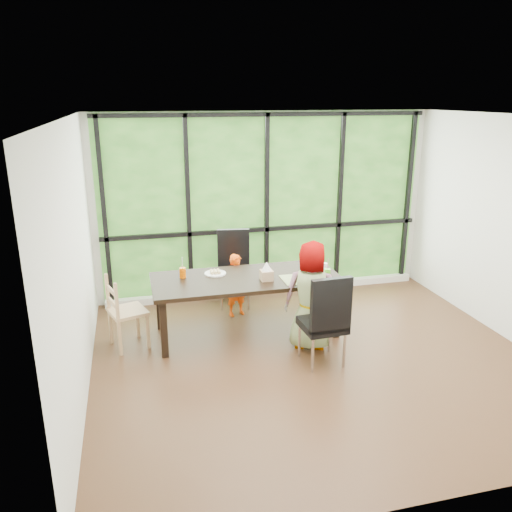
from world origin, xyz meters
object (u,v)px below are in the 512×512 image
chair_interior_leather (323,318)px  plate_near (303,278)px  white_mug (325,266)px  tissue_box (267,275)px  dining_table (246,305)px  child_older (313,295)px  green_cup (327,274)px  child_toddler (237,285)px  orange_cup (183,273)px  chair_end_beech (128,311)px  plate_far (215,273)px  chair_window_leather (234,269)px

chair_interior_leather → plate_near: 0.75m
plate_near → white_mug: (0.41, 0.30, 0.03)m
white_mug → tissue_box: (-0.85, -0.23, 0.03)m
dining_table → child_older: bearing=-38.6°
green_cup → white_mug: 0.39m
dining_table → white_mug: 1.15m
child_toddler → orange_cup: orange_cup is taller
plate_near → orange_cup: (-1.42, 0.41, 0.06)m
dining_table → orange_cup: 0.90m
plate_near → white_mug: white_mug is taller
chair_interior_leather → plate_near: chair_interior_leather is taller
child_toddler → plate_near: bearing=-67.5°
chair_interior_leather → child_older: (0.03, 0.40, 0.12)m
chair_end_beech → plate_far: bearing=-96.5°
child_toddler → plate_near: 1.09m
chair_end_beech → chair_window_leather: bearing=-75.7°
orange_cup → tissue_box: orange_cup is taller
plate_near → chair_window_leather: bearing=118.2°
child_older → green_cup: bearing=-114.3°
white_mug → orange_cup: bearing=176.7°
tissue_box → chair_interior_leather: bearing=-61.3°
dining_table → white_mug: bearing=4.0°
white_mug → tissue_box: bearing=-164.9°
chair_end_beech → child_toddler: bearing=-85.6°
child_older → green_cup: 0.40m
child_toddler → plate_near: child_toddler is taller
child_toddler → white_mug: 1.23m
plate_near → orange_cup: size_ratio=1.90×
green_cup → child_older: bearing=-136.5°
dining_table → white_mug: white_mug is taller
chair_window_leather → plate_near: 1.33m
plate_far → plate_near: (1.01, -0.44, -0.00)m
chair_window_leather → child_toddler: chair_window_leather is taller
orange_cup → child_toddler: bearing=27.9°
orange_cup → white_mug: (1.83, -0.11, -0.03)m
child_older → tissue_box: child_older is taller
child_older → green_cup: size_ratio=10.25×
orange_cup → tissue_box: size_ratio=0.87×
white_mug → chair_interior_leather: bearing=-112.2°
chair_end_beech → plate_near: size_ratio=3.74×
chair_interior_leather → chair_end_beech: 2.30m
plate_near → tissue_box: tissue_box is taller
orange_cup → green_cup: bearing=-15.5°
dining_table → green_cup: bearing=-17.2°
white_mug → plate_near: bearing=-143.6°
chair_end_beech → child_older: (2.14, -0.54, 0.21)m
green_cup → tissue_box: size_ratio=0.88×
orange_cup → white_mug: orange_cup is taller
plate_near → green_cup: size_ratio=1.88×
plate_near → white_mug: 0.51m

